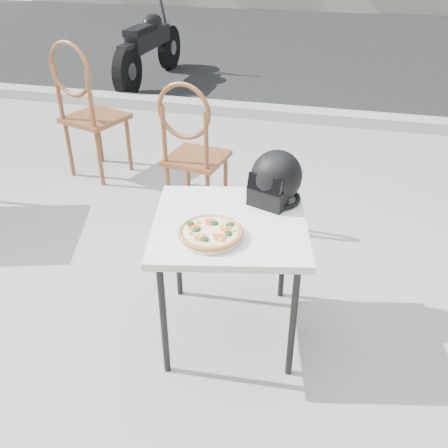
% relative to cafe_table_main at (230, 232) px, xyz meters
% --- Properties ---
extents(ground, '(80.00, 80.00, 0.00)m').
position_rel_cafe_table_main_xyz_m(ground, '(-0.47, 0.47, -0.63)').
color(ground, '#989590').
rests_on(ground, ground).
extents(street_asphalt, '(30.00, 8.00, 0.00)m').
position_rel_cafe_table_main_xyz_m(street_asphalt, '(-0.47, 7.47, -0.62)').
color(street_asphalt, black).
rests_on(street_asphalt, ground).
extents(curb, '(30.00, 0.25, 0.12)m').
position_rel_cafe_table_main_xyz_m(curb, '(-0.47, 3.47, -0.57)').
color(curb, '#A7A49C').
rests_on(curb, ground).
extents(cafe_table_main, '(0.86, 0.86, 0.69)m').
position_rel_cafe_table_main_xyz_m(cafe_table_main, '(0.00, 0.00, 0.00)').
color(cafe_table_main, silver).
rests_on(cafe_table_main, ground).
extents(plate, '(0.29, 0.29, 0.02)m').
position_rel_cafe_table_main_xyz_m(plate, '(-0.05, -0.16, 0.07)').
color(plate, white).
rests_on(plate, cafe_table_main).
extents(pizza, '(0.38, 0.38, 0.04)m').
position_rel_cafe_table_main_xyz_m(pizza, '(-0.05, -0.16, 0.09)').
color(pizza, '#C08046').
rests_on(pizza, plate).
extents(helmet, '(0.33, 0.34, 0.27)m').
position_rel_cafe_table_main_xyz_m(helmet, '(0.17, 0.26, 0.18)').
color(helmet, black).
rests_on(helmet, cafe_table_main).
extents(cafe_chair_main, '(0.46, 0.46, 1.04)m').
position_rel_cafe_table_main_xyz_m(cafe_chair_main, '(-0.54, 1.12, -0.05)').
color(cafe_chair_main, brown).
rests_on(cafe_chair_main, ground).
extents(cafe_chair_side, '(0.56, 0.56, 1.16)m').
position_rel_cafe_table_main_xyz_m(cafe_chair_side, '(-1.59, 1.59, 0.02)').
color(cafe_chair_side, brown).
rests_on(cafe_chair_side, ground).
extents(motorcycle, '(0.54, 2.07, 1.03)m').
position_rel_cafe_table_main_xyz_m(motorcycle, '(-2.22, 4.57, -0.18)').
color(motorcycle, black).
rests_on(motorcycle, street_asphalt).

